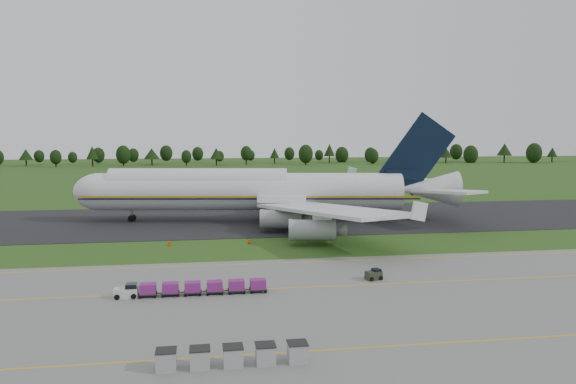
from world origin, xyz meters
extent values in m
plane|color=#274A16|center=(0.00, 0.00, 0.00)|extent=(600.00, 600.00, 0.00)
cube|color=slate|center=(0.00, -34.00, 0.03)|extent=(300.00, 52.00, 0.06)
cube|color=black|center=(0.00, 28.00, 0.04)|extent=(300.00, 40.00, 0.08)
cube|color=#EBA90D|center=(0.00, -22.00, 0.07)|extent=(300.00, 0.25, 0.01)
cube|color=#EBA90D|center=(0.00, -40.00, 0.07)|extent=(300.00, 0.20, 0.01)
cube|color=#EBA90D|center=(0.00, -10.00, 0.07)|extent=(120.00, 0.20, 0.01)
cylinder|color=black|center=(-98.06, 224.46, 1.58)|extent=(0.70, 0.70, 3.16)
cone|color=#1C3412|center=(-98.06, 224.46, 5.97)|extent=(7.07, 7.07, 5.62)
cylinder|color=black|center=(-80.88, 213.63, 1.62)|extent=(0.70, 0.70, 3.24)
sphere|color=#1C3412|center=(-80.88, 213.63, 4.96)|extent=(5.66, 5.66, 5.66)
cylinder|color=black|center=(-63.30, 214.22, 1.88)|extent=(0.70, 0.70, 3.75)
cone|color=#1C3412|center=(-63.30, 214.22, 7.09)|extent=(6.08, 6.08, 6.67)
cylinder|color=black|center=(-48.86, 219.28, 1.89)|extent=(0.70, 0.70, 3.78)
sphere|color=#1C3412|center=(-48.86, 219.28, 5.78)|extent=(7.45, 7.45, 7.45)
cylinder|color=black|center=(-34.69, 222.90, 1.60)|extent=(0.70, 0.70, 3.21)
cone|color=#1C3412|center=(-34.69, 222.90, 6.06)|extent=(8.46, 8.46, 5.70)
cylinder|color=black|center=(-16.49, 215.56, 1.54)|extent=(0.70, 0.70, 3.08)
sphere|color=#1C3412|center=(-16.49, 215.56, 4.71)|extent=(5.27, 5.27, 5.27)
cylinder|color=black|center=(-1.02, 214.60, 1.66)|extent=(0.70, 0.70, 3.33)
cone|color=#1C3412|center=(-1.02, 214.60, 6.28)|extent=(6.66, 6.66, 5.91)
cylinder|color=black|center=(14.92, 217.63, 2.03)|extent=(0.70, 0.70, 4.06)
sphere|color=#1C3412|center=(14.92, 217.63, 6.21)|extent=(6.05, 6.05, 6.05)
cylinder|color=black|center=(31.35, 226.82, 1.56)|extent=(0.70, 0.70, 3.12)
cone|color=#1C3412|center=(31.35, 226.82, 5.89)|extent=(5.35, 5.35, 5.55)
cylinder|color=black|center=(46.43, 213.37, 1.90)|extent=(0.70, 0.70, 3.80)
sphere|color=#1C3412|center=(46.43, 213.37, 5.81)|extent=(7.73, 7.73, 7.73)
cylinder|color=black|center=(62.54, 226.92, 1.98)|extent=(0.70, 0.70, 3.96)
cone|color=#1C3412|center=(62.54, 226.92, 7.47)|extent=(6.30, 6.30, 7.03)
cylinder|color=black|center=(84.07, 214.71, 1.44)|extent=(0.70, 0.70, 2.89)
sphere|color=#1C3412|center=(84.07, 214.71, 4.41)|extent=(6.25, 6.25, 6.25)
cylinder|color=black|center=(100.04, 214.57, 2.06)|extent=(0.70, 0.70, 4.11)
cone|color=#1C3412|center=(100.04, 214.57, 7.76)|extent=(8.03, 8.03, 7.31)
cylinder|color=black|center=(113.65, 221.00, 2.09)|extent=(0.70, 0.70, 4.19)
sphere|color=#1C3412|center=(113.65, 221.00, 6.40)|extent=(8.32, 8.32, 8.32)
cylinder|color=black|center=(128.97, 220.14, 1.55)|extent=(0.70, 0.70, 3.10)
cone|color=#1C3412|center=(128.97, 220.14, 5.86)|extent=(7.44, 7.44, 5.51)
cylinder|color=black|center=(143.97, 220.28, 1.51)|extent=(0.70, 0.70, 3.01)
sphere|color=#1C3412|center=(143.97, 220.28, 4.60)|extent=(8.29, 8.29, 8.29)
cylinder|color=black|center=(164.16, 219.21, 1.99)|extent=(0.70, 0.70, 3.97)
cone|color=#1C3412|center=(164.16, 219.21, 7.50)|extent=(8.56, 8.56, 7.06)
cylinder|color=black|center=(179.20, 213.70, 1.84)|extent=(0.70, 0.70, 3.69)
sphere|color=#1C3412|center=(179.20, 213.70, 5.63)|extent=(8.74, 8.74, 8.74)
cylinder|color=black|center=(192.50, 216.49, 1.56)|extent=(0.70, 0.70, 3.13)
cone|color=#1C3412|center=(192.50, 216.49, 5.91)|extent=(5.89, 5.89, 5.56)
cylinder|color=silver|center=(0.37, 25.70, 5.80)|extent=(58.41, 15.62, 7.20)
cylinder|color=silver|center=(-9.51, 27.17, 7.50)|extent=(34.45, 10.54, 5.61)
sphere|color=silver|center=(-28.30, 29.96, 5.80)|extent=(7.20, 7.20, 7.20)
cone|color=silver|center=(34.49, 20.65, 6.30)|extent=(11.88, 8.38, 6.84)
cube|color=gold|center=(-0.16, 22.12, 5.20)|extent=(63.30, 9.44, 0.35)
cube|color=silver|center=(10.88, 4.84, 4.90)|extent=(19.79, 35.42, 0.55)
cube|color=silver|center=(16.48, 42.62, 4.90)|extent=(27.47, 33.69, 0.55)
cylinder|color=#92959A|center=(4.41, 12.37, 2.40)|extent=(7.39, 4.19, 3.20)
cylinder|color=#92959A|center=(7.56, 0.79, 2.40)|extent=(7.39, 4.19, 3.20)
cylinder|color=#92959A|center=(8.10, 37.29, 2.40)|extent=(7.39, 4.19, 3.20)
cylinder|color=#92959A|center=(14.48, 47.46, 2.40)|extent=(7.39, 4.19, 3.20)
cube|color=black|center=(32.04, 21.01, 13.03)|extent=(14.50, 2.68, 16.05)
cube|color=silver|center=(34.88, 13.01, 6.60)|extent=(10.24, 14.11, 0.45)
cube|color=silver|center=(37.08, 27.84, 6.60)|extent=(12.61, 13.46, 0.45)
cylinder|color=slate|center=(-22.37, 29.08, 1.10)|extent=(0.36, 0.36, 2.20)
cylinder|color=black|center=(-22.37, 29.08, 0.65)|extent=(1.42, 1.08, 1.30)
cylinder|color=slate|center=(5.65, 20.37, 1.10)|extent=(0.36, 0.36, 2.20)
cylinder|color=black|center=(5.65, 20.37, 0.65)|extent=(1.42, 1.08, 1.30)
cylinder|color=slate|center=(6.97, 29.27, 1.10)|extent=(0.36, 0.36, 2.20)
cylinder|color=black|center=(6.97, 29.27, 0.65)|extent=(1.42, 1.08, 1.30)
cube|color=silver|center=(-16.90, -23.00, 0.57)|extent=(2.40, 1.29, 1.02)
cylinder|color=black|center=(-17.73, -23.64, 0.34)|extent=(0.55, 0.20, 0.55)
cube|color=black|center=(-14.68, -23.00, 0.38)|extent=(1.85, 1.38, 0.11)
cube|color=#6E1D69|center=(-14.68, -23.00, 0.94)|extent=(1.66, 1.29, 1.02)
cylinder|color=black|center=(-15.42, -23.64, 0.22)|extent=(0.31, 0.14, 0.31)
cube|color=black|center=(-12.37, -23.00, 0.38)|extent=(1.85, 1.38, 0.11)
cube|color=#6E1D69|center=(-12.37, -23.00, 0.94)|extent=(1.66, 1.29, 1.02)
cylinder|color=black|center=(-13.11, -23.64, 0.22)|extent=(0.31, 0.14, 0.31)
cube|color=black|center=(-10.07, -23.00, 0.38)|extent=(1.85, 1.38, 0.11)
cube|color=#6E1D69|center=(-10.07, -23.00, 0.94)|extent=(1.66, 1.29, 1.02)
cylinder|color=black|center=(-10.80, -23.64, 0.22)|extent=(0.31, 0.14, 0.31)
cube|color=black|center=(-7.76, -23.00, 0.38)|extent=(1.85, 1.38, 0.11)
cube|color=#6E1D69|center=(-7.76, -23.00, 0.94)|extent=(1.66, 1.29, 1.02)
cylinder|color=black|center=(-8.50, -23.64, 0.22)|extent=(0.31, 0.14, 0.31)
cube|color=black|center=(-5.45, -23.00, 0.38)|extent=(1.85, 1.38, 0.11)
cube|color=#6E1D69|center=(-5.45, -23.00, 0.94)|extent=(1.66, 1.29, 1.02)
cylinder|color=black|center=(-6.19, -23.64, 0.22)|extent=(0.31, 0.14, 0.31)
cube|color=black|center=(-3.14, -23.00, 0.38)|extent=(1.85, 1.38, 0.11)
cube|color=#6E1D69|center=(-3.14, -23.00, 0.94)|extent=(1.66, 1.29, 1.02)
cylinder|color=black|center=(-3.88, -23.64, 0.22)|extent=(0.31, 0.14, 0.31)
cylinder|color=black|center=(-16.90, -23.00, 0.34)|extent=(0.55, 0.20, 0.55)
cube|color=#2B2F21|center=(10.69, -20.03, 0.56)|extent=(2.06, 1.56, 1.00)
cylinder|color=black|center=(10.05, -20.58, 0.32)|extent=(0.51, 0.18, 0.51)
cylinder|color=black|center=(11.33, -19.48, 0.32)|extent=(0.51, 0.18, 0.51)
cube|color=#9C9C9C|center=(-11.69, -41.84, 0.77)|extent=(1.42, 1.42, 1.42)
cube|color=black|center=(-11.69, -41.84, 1.52)|extent=(1.51, 1.51, 0.07)
cube|color=#9C9C9C|center=(-9.29, -41.84, 0.77)|extent=(1.42, 1.42, 1.42)
cube|color=black|center=(-9.29, -41.84, 1.52)|extent=(1.51, 1.51, 0.07)
cube|color=#9C9C9C|center=(-6.89, -41.84, 0.77)|extent=(1.42, 1.42, 1.42)
cube|color=black|center=(-6.89, -41.84, 1.52)|extent=(1.51, 1.51, 0.07)
cube|color=#9C9C9C|center=(-4.49, -41.84, 0.77)|extent=(1.42, 1.42, 1.42)
cube|color=black|center=(-4.49, -41.84, 1.52)|extent=(1.51, 1.51, 0.07)
cube|color=#9C9C9C|center=(-2.09, -41.84, 0.77)|extent=(1.42, 1.42, 1.42)
cube|color=black|center=(-2.09, -41.84, 1.52)|extent=(1.51, 1.51, 0.07)
cube|color=#E93E07|center=(-13.97, 4.01, 0.30)|extent=(0.50, 0.12, 0.60)
cube|color=black|center=(-13.97, 4.01, 0.02)|extent=(0.30, 0.30, 0.04)
cube|color=#E93E07|center=(-1.79, 4.01, 0.30)|extent=(0.50, 0.12, 0.60)
cube|color=black|center=(-1.79, 4.01, 0.02)|extent=(0.30, 0.30, 0.04)
cube|color=#E93E07|center=(10.39, 4.01, 0.30)|extent=(0.50, 0.12, 0.60)
cube|color=black|center=(10.39, 4.01, 0.02)|extent=(0.30, 0.30, 0.04)
camera|label=1|loc=(-8.98, -81.64, 17.12)|focal=35.00mm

